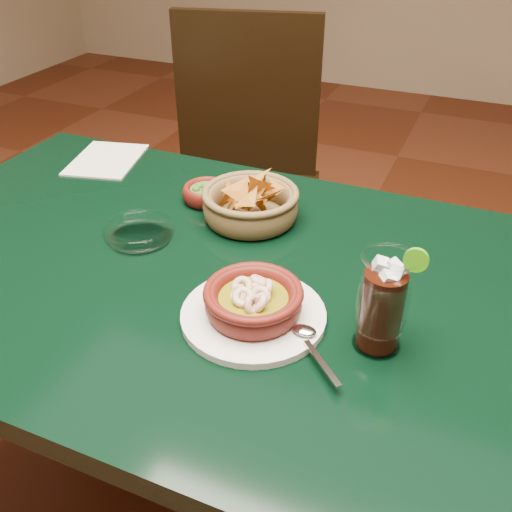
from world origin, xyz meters
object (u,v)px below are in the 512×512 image
at_px(cola_drink, 382,304).
at_px(dining_chair, 240,178).
at_px(shrimp_plate, 254,304).
at_px(dining_table, 191,305).
at_px(chip_basket, 251,204).

bearing_deg(cola_drink, dining_chair, 126.19).
distance_m(shrimp_plate, cola_drink, 0.19).
xyz_separation_m(dining_table, cola_drink, (0.35, -0.08, 0.17)).
bearing_deg(chip_basket, dining_table, -104.04).
xyz_separation_m(dining_table, shrimp_plate, (0.17, -0.10, 0.13)).
bearing_deg(dining_chair, cola_drink, -53.81).
bearing_deg(dining_chair, dining_table, -72.43).
distance_m(dining_table, cola_drink, 0.40).
bearing_deg(shrimp_plate, cola_drink, 5.23).
relative_size(dining_chair, shrimp_plate, 3.61).
height_order(dining_table, chip_basket, chip_basket).
relative_size(dining_table, chip_basket, 5.48).
relative_size(chip_basket, cola_drink, 1.27).
relative_size(shrimp_plate, cola_drink, 1.61).
relative_size(dining_chair, cola_drink, 5.82).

